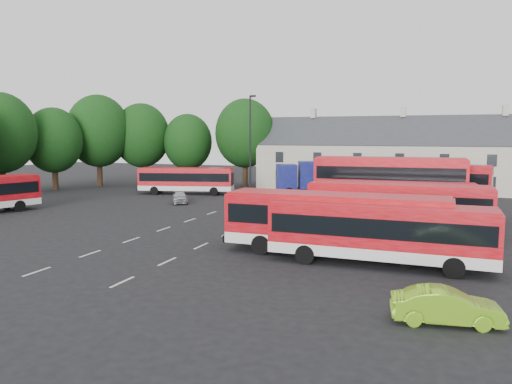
# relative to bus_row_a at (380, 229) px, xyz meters

# --- Properties ---
(ground) EXTENTS (140.00, 140.00, 0.00)m
(ground) POSITION_rel_bus_row_a_xyz_m (-15.65, 6.86, -1.92)
(ground) COLOR black
(ground) RESTS_ON ground
(lane_markings) EXTENTS (5.15, 33.80, 0.01)m
(lane_markings) POSITION_rel_bus_row_a_xyz_m (-13.15, 8.86, -1.91)
(lane_markings) COLOR beige
(lane_markings) RESTS_ON ground
(treeline) EXTENTS (29.92, 32.59, 12.01)m
(treeline) POSITION_rel_bus_row_a_xyz_m (-36.39, 26.23, 4.77)
(treeline) COLOR black
(treeline) RESTS_ON ground
(terrace_houses) EXTENTS (35.70, 7.13, 10.06)m
(terrace_houses) POSITION_rel_bus_row_a_xyz_m (-1.65, 36.86, 1.94)
(terrace_houses) COLOR beige
(terrace_houses) RESTS_ON ground
(bus_row_a) EXTENTS (11.32, 2.82, 3.19)m
(bus_row_a) POSITION_rel_bus_row_a_xyz_m (0.00, 0.00, 0.00)
(bus_row_a) COLOR silver
(bus_row_a) RESTS_ON ground
(bus_row_b) EXTENTS (12.31, 3.02, 3.47)m
(bus_row_b) POSITION_rel_bus_row_a_xyz_m (-2.54, 1.30, 0.17)
(bus_row_b) COLOR silver
(bus_row_b) RESTS_ON ground
(bus_row_c) EXTENTS (10.07, 3.56, 2.79)m
(bus_row_c) POSITION_rel_bus_row_a_xyz_m (-1.61, 6.45, -0.24)
(bus_row_c) COLOR silver
(bus_row_c) RESTS_ON ground
(bus_row_d) EXTENTS (12.10, 3.01, 3.41)m
(bus_row_d) POSITION_rel_bus_row_a_xyz_m (0.17, 9.19, 0.13)
(bus_row_d) COLOR silver
(bus_row_d) RESTS_ON ground
(bus_row_e) EXTENTS (11.47, 3.74, 3.18)m
(bus_row_e) POSITION_rel_bus_row_a_xyz_m (-0.12, 12.80, -0.00)
(bus_row_e) COLOR silver
(bus_row_e) RESTS_ON ground
(bus_dd_south) EXTENTS (12.02, 3.05, 4.90)m
(bus_dd_south) POSITION_rel_bus_row_a_xyz_m (-1.13, 16.07, 0.88)
(bus_dd_south) COLOR silver
(bus_dd_south) RESTS_ON ground
(bus_dd_north) EXTENTS (10.61, 3.81, 4.25)m
(bus_dd_north) POSITION_rel_bus_row_a_xyz_m (1.62, 19.05, 0.51)
(bus_dd_north) COLOR silver
(bus_dd_north) RESTS_ON ground
(bus_north) EXTENTS (10.95, 4.96, 3.02)m
(bus_north) POSITION_rel_bus_row_a_xyz_m (-24.39, 24.53, -0.10)
(bus_north) COLOR silver
(bus_north) RESTS_ON ground
(box_truck) EXTENTS (9.13, 5.72, 3.82)m
(box_truck) POSITION_rel_bus_row_a_xyz_m (-9.98, 28.02, 0.23)
(box_truck) COLOR black
(box_truck) RESTS_ON ground
(silver_car) EXTENTS (3.12, 3.84, 1.23)m
(silver_car) POSITION_rel_bus_row_a_xyz_m (-21.38, 17.54, -1.30)
(silver_car) COLOR #B0B1B8
(silver_car) RESTS_ON ground
(lime_car) EXTENTS (4.00, 1.91, 1.26)m
(lime_car) POSITION_rel_bus_row_a_xyz_m (3.20, -7.37, -1.28)
(lime_car) COLOR #75B91C
(lime_car) RESTS_ON ground
(lamppost) EXTENTS (0.76, 0.41, 10.97)m
(lamppost) POSITION_rel_bus_row_a_xyz_m (-16.66, 24.87, 3.94)
(lamppost) COLOR black
(lamppost) RESTS_ON ground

